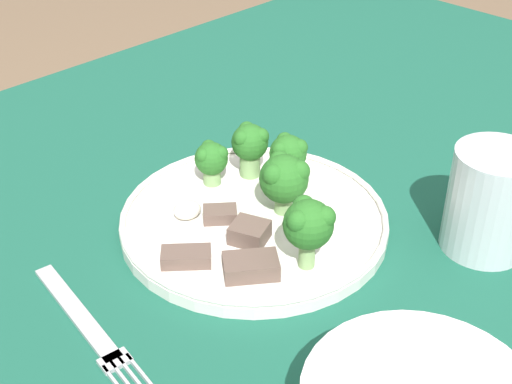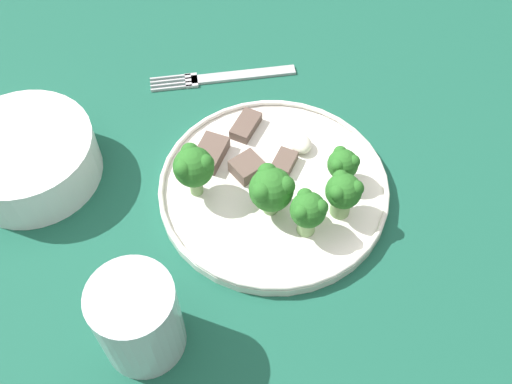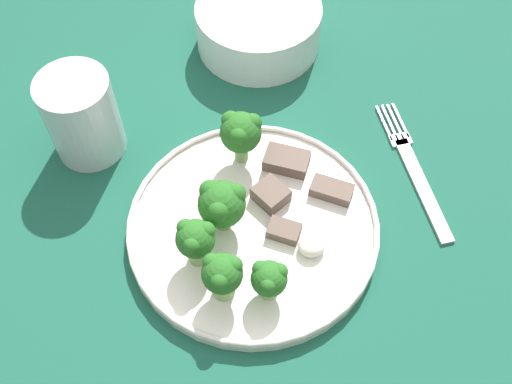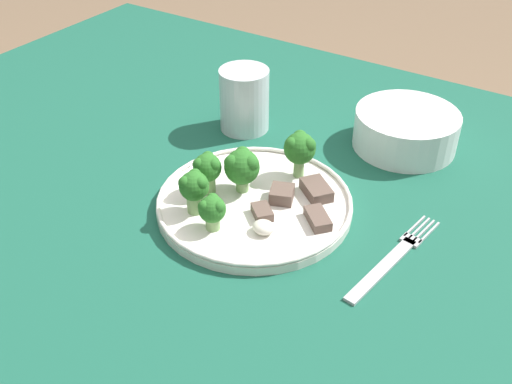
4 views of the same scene
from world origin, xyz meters
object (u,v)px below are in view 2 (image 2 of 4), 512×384
Objects in this scene: fork at (224,77)px; drinking_glass at (139,322)px; dinner_plate at (274,188)px; cream_bowl at (28,159)px.

drinking_glass is at bearing 153.01° from fork.
fork is (0.19, 0.01, -0.01)m from dinner_plate.
drinking_glass is at bearing 127.37° from dinner_plate.
cream_bowl reaches higher than dinner_plate.
cream_bowl is 0.25m from drinking_glass.
cream_bowl is (0.11, 0.26, 0.02)m from dinner_plate.
dinner_plate reaches higher than fork.
cream_bowl is at bearing 109.16° from fork.
dinner_plate is 0.19m from fork.
fork is at bearing -70.84° from cream_bowl.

